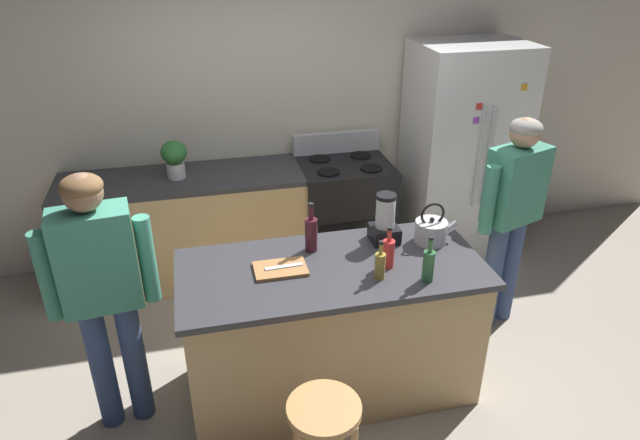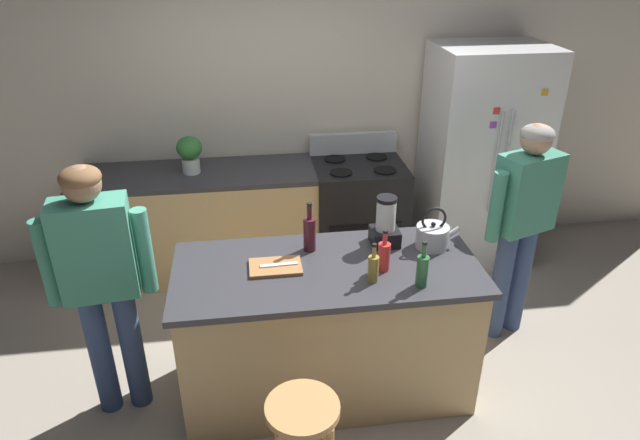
{
  "view_description": "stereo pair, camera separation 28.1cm",
  "coord_description": "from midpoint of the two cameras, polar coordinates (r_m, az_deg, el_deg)",
  "views": [
    {
      "loc": [
        -0.7,
        -2.69,
        2.65
      ],
      "look_at": [
        0.0,
        0.3,
        1.06
      ],
      "focal_mm": 31.66,
      "sensor_mm": 36.0,
      "label": 1
    },
    {
      "loc": [
        -0.43,
        -2.74,
        2.65
      ],
      "look_at": [
        0.0,
        0.3,
        1.06
      ],
      "focal_mm": 31.66,
      "sensor_mm": 36.0,
      "label": 2
    }
  ],
  "objects": [
    {
      "name": "ground_plane",
      "position": [
        3.84,
        -1.12,
        -16.36
      ],
      "size": [
        14.0,
        14.0,
        0.0
      ],
      "primitive_type": "plane",
      "color": "#9E9384"
    },
    {
      "name": "stove_range",
      "position": [
        4.89,
        0.78,
        0.81
      ],
      "size": [
        0.76,
        0.65,
        1.09
      ],
      "color": "black",
      "rests_on": "ground_plane"
    },
    {
      "name": "potted_plant",
      "position": [
        4.55,
        -16.25,
        6.13
      ],
      "size": [
        0.2,
        0.2,
        0.3
      ],
      "color": "silver",
      "rests_on": "back_counter_run"
    },
    {
      "name": "blender_appliance",
      "position": [
        3.48,
        4.29,
        -0.23
      ],
      "size": [
        0.17,
        0.17,
        0.32
      ],
      "color": "black",
      "rests_on": "kitchen_island"
    },
    {
      "name": "refrigerator",
      "position": [
        5.02,
        12.58,
        6.6
      ],
      "size": [
        0.9,
        0.73,
        1.86
      ],
      "color": "silver",
      "rests_on": "ground_plane"
    },
    {
      "name": "tea_kettle",
      "position": [
        3.53,
        8.96,
        -1.1
      ],
      "size": [
        0.28,
        0.2,
        0.27
      ],
      "color": "#B7BABF",
      "rests_on": "kitchen_island"
    },
    {
      "name": "back_counter_run",
      "position": [
        4.8,
        -14.53,
        -0.78
      ],
      "size": [
        2.0,
        0.64,
        0.91
      ],
      "color": "tan",
      "rests_on": "ground_plane"
    },
    {
      "name": "bottle_vinegar",
      "position": [
        3.13,
        3.53,
        -4.61
      ],
      "size": [
        0.06,
        0.06,
        0.24
      ],
      "color": "olive",
      "rests_on": "kitchen_island"
    },
    {
      "name": "person_by_island_left",
      "position": [
        3.29,
        -23.53,
        -5.98
      ],
      "size": [
        0.6,
        0.27,
        1.6
      ],
      "color": "#384C7A",
      "rests_on": "ground_plane"
    },
    {
      "name": "cutting_board",
      "position": [
        3.25,
        -6.51,
        -4.99
      ],
      "size": [
        0.3,
        0.2,
        0.02
      ],
      "primitive_type": "cube",
      "color": "#9E6B3D",
      "rests_on": "kitchen_island"
    },
    {
      "name": "chef_knife",
      "position": [
        3.24,
        -6.17,
        -4.75
      ],
      "size": [
        0.22,
        0.04,
        0.01
      ],
      "primitive_type": "cube",
      "rotation": [
        0.0,
        0.0,
        0.04
      ],
      "color": "#B7BABF",
      "rests_on": "cutting_board"
    },
    {
      "name": "bottle_soda",
      "position": [
        3.23,
        4.47,
        -3.33
      ],
      "size": [
        0.07,
        0.07,
        0.26
      ],
      "color": "red",
      "rests_on": "kitchen_island"
    },
    {
      "name": "person_by_sink_right",
      "position": [
        4.04,
        17.02,
        1.32
      ],
      "size": [
        0.59,
        0.34,
        1.58
      ],
      "color": "#384C7A",
      "rests_on": "ground_plane"
    },
    {
      "name": "bar_stool",
      "position": [
        2.9,
        -2.56,
        -20.38
      ],
      "size": [
        0.36,
        0.36,
        0.66
      ],
      "color": "#B7844C",
      "rests_on": "ground_plane"
    },
    {
      "name": "bottle_olive_oil",
      "position": [
        3.13,
        8.4,
        -4.55
      ],
      "size": [
        0.07,
        0.07,
        0.28
      ],
      "color": "#2D6638",
      "rests_on": "kitchen_island"
    },
    {
      "name": "bottle_wine",
      "position": [
        3.38,
        -3.28,
        -1.4
      ],
      "size": [
        0.08,
        0.08,
        0.32
      ],
      "color": "#471923",
      "rests_on": "kitchen_island"
    },
    {
      "name": "back_wall",
      "position": [
        4.88,
        -6.22,
        11.72
      ],
      "size": [
        8.0,
        0.1,
        2.7
      ],
      "primitive_type": "cube",
      "color": "beige",
      "rests_on": "ground_plane"
    },
    {
      "name": "kitchen_island",
      "position": [
        3.54,
        -1.18,
        -10.98
      ],
      "size": [
        1.78,
        0.81,
        0.91
      ],
      "color": "tan",
      "rests_on": "ground_plane"
    }
  ]
}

